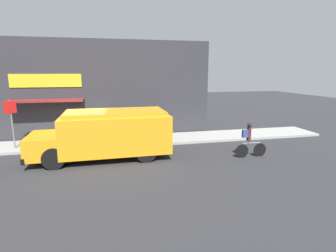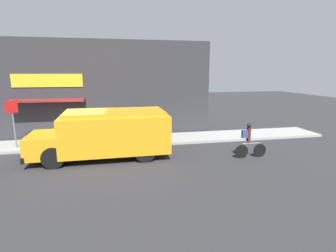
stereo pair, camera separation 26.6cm
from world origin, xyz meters
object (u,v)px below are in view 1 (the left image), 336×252
at_px(cyclist, 249,140).
at_px(stop_sign_post, 11,116).
at_px(trash_bin, 145,131).
at_px(school_bus, 108,133).

xyz_separation_m(cyclist, stop_sign_post, (-10.88, 3.46, 0.95)).
xyz_separation_m(cyclist, trash_bin, (-4.25, 4.02, -0.23)).
xyz_separation_m(school_bus, cyclist, (6.31, -1.35, -0.35)).
bearing_deg(cyclist, school_bus, 168.52).
distance_m(school_bus, trash_bin, 3.43).
bearing_deg(school_bus, cyclist, -12.81).
bearing_deg(trash_bin, cyclist, -43.45).
relative_size(school_bus, trash_bin, 7.14).
distance_m(school_bus, cyclist, 6.46).
distance_m(school_bus, stop_sign_post, 5.08).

